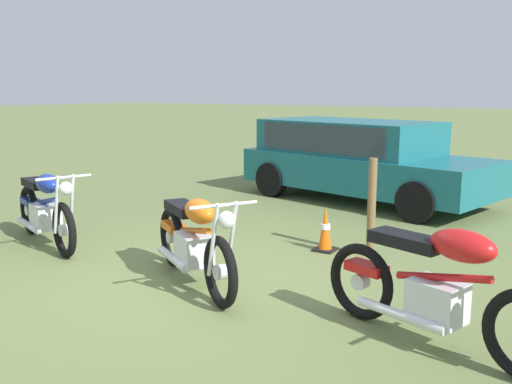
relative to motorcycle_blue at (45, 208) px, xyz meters
The scene contains 7 objects.
ground_plane 2.54m from the motorcycle_blue, ahead, with size 120.00×120.00×0.00m, color olive.
motorcycle_blue is the anchor object (origin of this frame).
motorcycle_orange 2.56m from the motorcycle_blue, ahead, with size 1.81×1.28×1.02m.
motorcycle_red 5.04m from the motorcycle_blue, ahead, with size 2.05×0.94×1.02m.
car_teal 5.48m from the motorcycle_blue, 65.71° to the left, with size 4.73×2.84×1.43m.
fence_post_wooden 4.11m from the motorcycle_blue, 24.92° to the left, with size 0.10×0.10×1.19m, color brown.
traffic_cone 3.58m from the motorcycle_blue, 27.54° to the left, with size 0.25×0.25×0.56m.
Camera 1 is at (3.52, -4.27, 1.98)m, focal length 39.38 mm.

